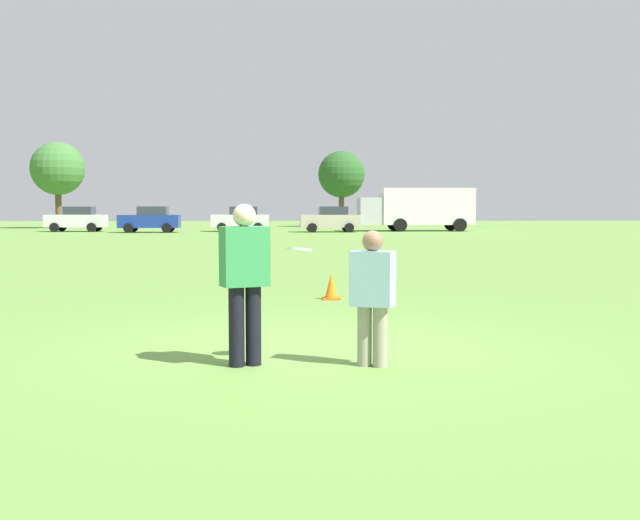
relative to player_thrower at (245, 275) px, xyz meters
name	(u,v)px	position (x,y,z in m)	size (l,w,h in m)	color
ground_plane	(304,350)	(0.64, 0.84, -0.95)	(189.16, 189.16, 0.00)	#608C3D
player_thrower	(245,275)	(0.00, 0.00, 0.00)	(0.54, 0.42, 1.68)	black
player_defender	(372,291)	(1.32, -0.09, -0.16)	(0.50, 0.40, 1.41)	gray
frisbee	(299,249)	(0.57, 0.15, 0.26)	(0.27, 0.27, 0.07)	white
traffic_cone	(331,287)	(1.29, 5.63, -0.72)	(0.32, 0.32, 0.48)	#D8590C
parked_car_near_left	(77,219)	(-14.39, 47.24, -0.02)	(4.24, 2.28, 1.82)	silver
parked_car_mid_left	(150,219)	(-8.73, 45.04, -0.02)	(4.24, 2.28, 1.82)	navy
parked_car_center	(241,219)	(-2.48, 47.00, -0.02)	(4.24, 2.28, 1.82)	silver
parked_car_mid_right	(330,219)	(3.97, 45.20, -0.02)	(4.24, 2.28, 1.82)	#B7AD99
box_truck	(418,208)	(10.66, 47.27, 0.81)	(8.55, 3.13, 3.18)	white
tree_east_oak	(58,169)	(-18.53, 56.96, 4.11)	(4.53, 4.53, 7.36)	brown
tree_far_east_pine	(341,175)	(6.06, 60.97, 3.87)	(4.31, 4.31, 7.01)	brown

